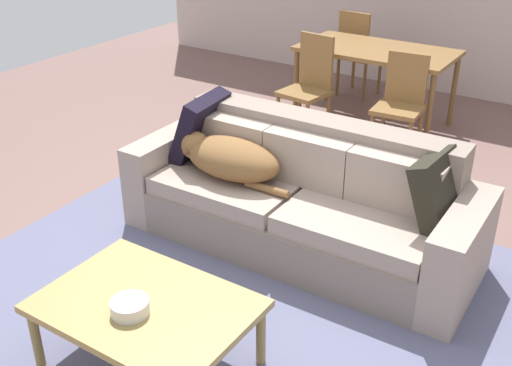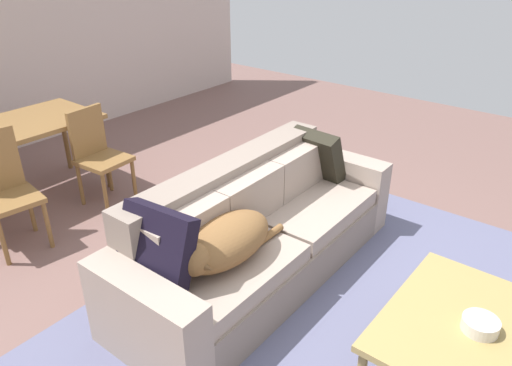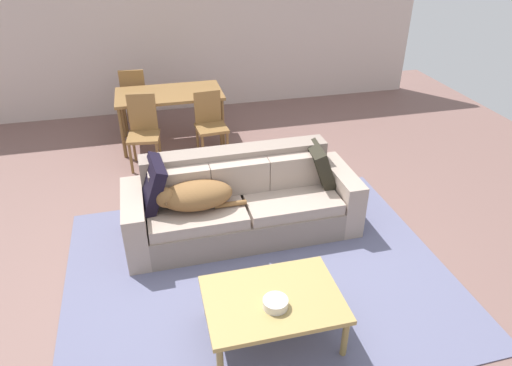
% 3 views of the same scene
% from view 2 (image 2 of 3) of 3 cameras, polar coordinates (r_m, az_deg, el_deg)
% --- Properties ---
extents(ground_plane, '(10.00, 10.00, 0.00)m').
position_cam_2_polar(ground_plane, '(3.53, 2.48, -12.63)').
color(ground_plane, '#765650').
extents(area_rug, '(3.54, 2.85, 0.01)m').
position_cam_2_polar(area_rug, '(3.41, 9.98, -14.63)').
color(area_rug, slate).
rests_on(area_rug, ground).
extents(couch, '(2.37, 0.88, 0.84)m').
position_cam_2_polar(couch, '(3.53, 0.07, -6.02)').
color(couch, gray).
rests_on(couch, ground).
extents(dog_on_left_cushion, '(0.87, 0.39, 0.27)m').
position_cam_2_polar(dog_on_left_cushion, '(3.01, -3.80, -6.89)').
color(dog_on_left_cushion, brown).
rests_on(dog_on_left_cushion, couch).
extents(throw_pillow_by_left_arm, '(0.32, 0.51, 0.49)m').
position_cam_2_polar(throw_pillow_by_left_arm, '(2.86, -11.67, -7.56)').
color(throw_pillow_by_left_arm, black).
rests_on(throw_pillow_by_left_arm, couch).
extents(throw_pillow_by_right_arm, '(0.30, 0.45, 0.45)m').
position_cam_2_polar(throw_pillow_by_right_arm, '(4.05, 7.15, 3.19)').
color(throw_pillow_by_right_arm, black).
rests_on(throw_pillow_by_right_arm, couch).
extents(coffee_table, '(1.05, 0.74, 0.40)m').
position_cam_2_polar(coffee_table, '(2.96, 22.61, -15.20)').
color(coffee_table, '#A78C4E').
rests_on(coffee_table, ground).
extents(bowl_on_coffee_table, '(0.19, 0.19, 0.07)m').
position_cam_2_polar(bowl_on_coffee_table, '(2.89, 24.66, -14.78)').
color(bowl_on_coffee_table, silver).
rests_on(bowl_on_coffee_table, coffee_table).
extents(dining_table, '(1.47, 0.80, 0.76)m').
position_cam_2_polar(dining_table, '(4.84, -26.64, 5.19)').
color(dining_table, brown).
rests_on(dining_table, ground).
extents(dining_chair_near_left, '(0.45, 0.45, 0.95)m').
position_cam_2_polar(dining_chair_near_left, '(4.24, -27.19, -0.40)').
color(dining_chair_near_left, brown).
rests_on(dining_chair_near_left, ground).
extents(dining_chair_near_right, '(0.43, 0.43, 0.89)m').
position_cam_2_polar(dining_chair_near_right, '(4.67, -17.95, 3.43)').
color(dining_chair_near_right, brown).
rests_on(dining_chair_near_right, ground).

